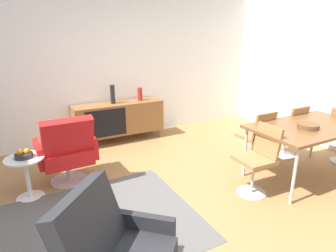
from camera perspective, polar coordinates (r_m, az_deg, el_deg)
The scene contains 14 objects.
ground_plane at distance 3.41m, azimuth 2.20°, elevation -15.32°, with size 8.32×8.32×0.00m, color #9E7242.
wall_back at distance 5.28m, azimuth -12.41°, elevation 12.38°, with size 6.80×0.12×2.80m, color white.
sideboard at distance 5.19m, azimuth -9.94°, elevation 1.62°, with size 1.60×0.45×0.72m.
vase_cobalt at distance 5.06m, azimuth -11.16°, elevation 6.33°, with size 0.08×0.08×0.33m.
vase_sculptural_dark at distance 5.24m, azimuth -5.72°, elevation 6.45°, with size 0.09×0.09×0.24m.
dining_table at distance 4.16m, azimuth 26.74°, elevation -0.42°, with size 1.60×0.90×0.74m.
wooden_bowl_on_table at distance 3.98m, azimuth 26.51°, elevation -0.04°, with size 0.26×0.26×0.06m, color brown.
dining_chair_near_window at distance 3.57m, azimuth 17.87°, elevation -6.07°, with size 0.44×0.42×0.86m.
dining_chair_back_left at distance 4.29m, azimuth 17.59°, elevation -1.98°, with size 0.40×0.43×0.86m.
dining_chair_back_right at distance 4.81m, azimuth 23.47°, elevation -0.56°, with size 0.41×0.43×0.86m.
lounge_chair_red at distance 3.84m, azimuth -19.80°, elevation -4.60°, with size 0.74×0.67×0.95m.
side_table_round at distance 3.75m, azimuth -26.70°, elevation -8.50°, with size 0.44×0.44×0.52m.
fruit_bowl at distance 3.66m, azimuth -27.21°, elevation -5.17°, with size 0.20×0.20×0.11m.
area_rug at distance 3.16m, azimuth -15.58°, elevation -18.95°, with size 2.20×1.70×0.01m, color #595654.
Camera 1 is at (-1.46, -2.45, 1.86)m, focal length 30.08 mm.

